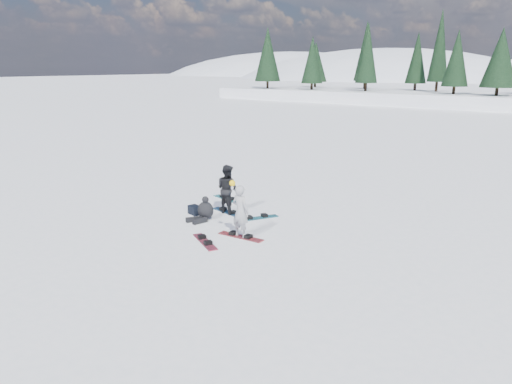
# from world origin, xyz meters

# --- Properties ---
(ground) EXTENTS (420.00, 420.00, 0.00)m
(ground) POSITION_xyz_m (0.00, 0.00, 0.00)
(ground) COLOR white
(ground) RESTS_ON ground
(snowboarder_woman) EXTENTS (0.59, 0.41, 1.74)m
(snowboarder_woman) POSITION_xyz_m (-0.98, -0.92, 0.81)
(snowboarder_woman) COLOR #AFAEB4
(snowboarder_woman) RESTS_ON ground
(snowboarder_man) EXTENTS (0.90, 0.75, 1.70)m
(snowboarder_man) POSITION_xyz_m (-2.94, 0.80, 0.85)
(snowboarder_man) COLOR black
(snowboarder_man) RESTS_ON ground
(seated_rider) EXTENTS (0.70, 1.02, 0.79)m
(seated_rider) POSITION_xyz_m (-3.03, -0.28, 0.30)
(seated_rider) COLOR black
(seated_rider) RESTS_ON ground
(gear_bag) EXTENTS (0.51, 0.40, 0.30)m
(gear_bag) POSITION_xyz_m (-3.73, -0.03, 0.15)
(gear_bag) COLOR black
(gear_bag) RESTS_ON ground
(snowboard_woman) EXTENTS (1.52, 0.38, 0.03)m
(snowboard_woman) POSITION_xyz_m (-0.97, -0.92, 0.01)
(snowboard_woman) COLOR maroon
(snowboard_woman) RESTS_ON ground
(snowboard_man) EXTENTS (1.53, 0.60, 0.03)m
(snowboard_man) POSITION_xyz_m (-2.94, 0.80, 0.01)
(snowboard_man) COLOR navy
(snowboard_man) RESTS_ON ground
(snowboard_loose_c) EXTENTS (1.52, 0.62, 0.03)m
(snowboard_loose_c) POSITION_xyz_m (-4.11, 2.14, 0.01)
(snowboard_loose_c) COLOR teal
(snowboard_loose_c) RESTS_ON ground
(snowboard_loose_a) EXTENTS (0.96, 1.45, 0.03)m
(snowboard_loose_a) POSITION_xyz_m (-1.72, 0.86, 0.01)
(snowboard_loose_a) COLOR #176C7F
(snowboard_loose_a) RESTS_ON ground
(snowboard_loose_b) EXTENTS (1.45, 0.97, 0.03)m
(snowboard_loose_b) POSITION_xyz_m (-1.52, -1.89, 0.01)
(snowboard_loose_b) COLOR maroon
(snowboard_loose_b) RESTS_ON ground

